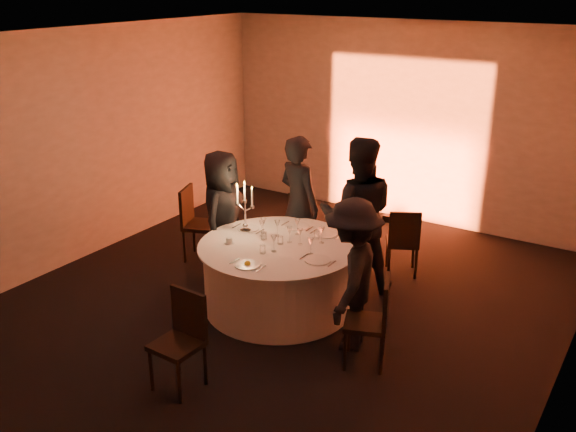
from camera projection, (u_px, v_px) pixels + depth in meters
The scene contains 35 objects.
floor at pixel (279, 306), 7.40m from camera, with size 7.00×7.00×0.00m, color black.
ceiling at pixel (277, 38), 6.34m from camera, with size 7.00×7.00×0.00m, color white.
wall_back at pixel (405, 123), 9.64m from camera, with size 7.00×7.00×0.00m, color #A6A29A.
wall_left at pixel (86, 145), 8.37m from camera, with size 7.00×7.00×0.00m, color #A6A29A.
uplighter_fixture at pixel (391, 219), 9.91m from camera, with size 0.25×0.12×0.10m, color black.
banquet_table at pixel (279, 276), 7.26m from camera, with size 1.80×1.80×0.77m.
chair_left at pixel (195, 219), 8.48m from camera, with size 0.55×0.55×0.99m.
chair_back_left at pixel (306, 224), 8.38m from camera, with size 0.50×0.50×0.94m.
chair_back_right at pixel (403, 239), 8.00m from camera, with size 0.53×0.53×0.89m.
chair_right at pixel (374, 317), 6.13m from camera, with size 0.52×0.52×0.92m.
chair_front at pixel (182, 334), 5.82m from camera, with size 0.42×0.42×0.93m.
guest_left at pixel (222, 216), 7.84m from camera, with size 0.80×0.52×1.64m, color black.
guest_back_left at pixel (299, 205), 8.03m from camera, with size 0.65×0.42×1.77m, color black.
guest_back_right at pixel (358, 215), 7.53m from camera, with size 0.91×0.71×1.88m, color black.
guest_right at pixel (352, 275), 6.36m from camera, with size 1.02×0.59×1.59m, color black.
plate_left at pixel (248, 229), 7.57m from camera, with size 0.36×0.26×0.01m.
plate_back_left at pixel (297, 226), 7.64m from camera, with size 0.36×0.29×0.01m.
plate_back_right at pixel (326, 234), 7.40m from camera, with size 0.36×0.26×0.01m.
plate_right at pixel (318, 260), 6.73m from camera, with size 0.36×0.28×0.01m.
plate_front at pixel (247, 264), 6.62m from camera, with size 0.36×0.27×0.08m.
coffee_cup at pixel (229, 241), 7.17m from camera, with size 0.11×0.11×0.07m.
candelabra at pixel (245, 214), 7.42m from camera, with size 0.26×0.13×0.63m.
wine_glass_a at pixel (262, 225), 7.32m from camera, with size 0.07×0.07×0.19m.
wine_glass_b at pixel (277, 225), 7.33m from camera, with size 0.07×0.07×0.19m.
wine_glass_c at pixel (297, 223), 7.37m from camera, with size 0.07×0.07×0.19m.
wine_glass_d at pixel (300, 233), 7.09m from camera, with size 0.07×0.07×0.19m.
wine_glass_e at pixel (290, 231), 7.14m from camera, with size 0.07×0.07×0.19m.
wine_glass_f at pixel (274, 240), 6.91m from camera, with size 0.07×0.07×0.19m.
wine_glass_g at pixel (311, 243), 6.84m from camera, with size 0.07×0.07×0.19m.
wine_glass_h at pixel (263, 222), 7.39m from camera, with size 0.07×0.07×0.19m.
wine_glass_i at pixel (322, 232), 7.13m from camera, with size 0.07×0.07×0.19m.
tumbler_a at pixel (317, 235), 7.28m from camera, with size 0.07×0.07×0.09m, color white.
tumbler_b at pixel (264, 236), 7.26m from camera, with size 0.07×0.07×0.09m, color white.
tumbler_c at pixel (263, 249), 6.90m from camera, with size 0.07×0.07×0.09m, color white.
tumbler_d at pixel (280, 240), 7.14m from camera, with size 0.07×0.07×0.09m, color white.
Camera 1 is at (3.59, -5.49, 3.58)m, focal length 40.00 mm.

